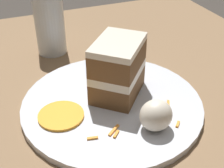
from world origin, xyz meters
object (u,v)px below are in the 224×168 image
object	(u,v)px
drinking_glass	(50,28)
cake_slice	(118,69)
plate	(112,104)
orange_garnish	(61,116)
cream_dollop	(156,115)

from	to	relation	value
drinking_glass	cake_slice	bearing A→B (deg)	106.79
plate	cake_slice	xyz separation A→B (m)	(-0.02, -0.02, 0.06)
plate	cake_slice	size ratio (longest dim) A/B	2.53
plate	drinking_glass	xyz separation A→B (m)	(0.05, -0.24, 0.05)
cake_slice	drinking_glass	bearing A→B (deg)	148.48
plate	orange_garnish	bearing A→B (deg)	4.67
cake_slice	cream_dollop	bearing A→B (deg)	-39.08
cream_dollop	drinking_glass	distance (m)	0.34
cake_slice	orange_garnish	size ratio (longest dim) A/B	1.65
plate	orange_garnish	world-z (taller)	orange_garnish
orange_garnish	drinking_glass	xyz separation A→B (m)	(-0.04, -0.25, 0.04)
plate	orange_garnish	size ratio (longest dim) A/B	4.16
plate	cream_dollop	distance (m)	0.10
plate	drinking_glass	world-z (taller)	drinking_glass
cream_dollop	drinking_glass	bearing A→B (deg)	-75.60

